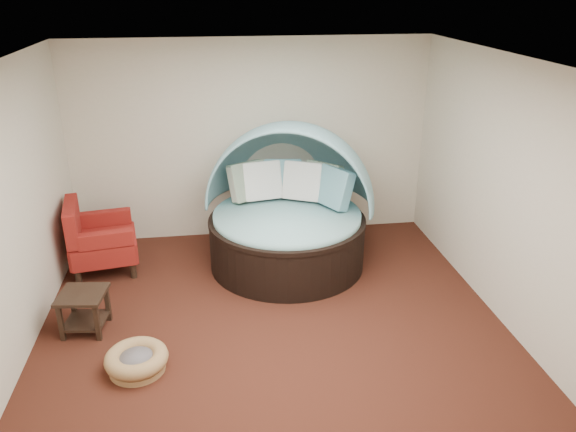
{
  "coord_description": "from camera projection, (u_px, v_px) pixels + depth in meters",
  "views": [
    {
      "loc": [
        -0.59,
        -5.14,
        3.49
      ],
      "look_at": [
        0.24,
        0.6,
        1.03
      ],
      "focal_mm": 35.0,
      "sensor_mm": 36.0,
      "label": 1
    }
  ],
  "objects": [
    {
      "name": "wall_back",
      "position": [
        251.0,
        141.0,
        7.86
      ],
      "size": [
        5.0,
        0.0,
        5.0
      ],
      "primitive_type": "plane",
      "rotation": [
        1.57,
        0.0,
        0.0
      ],
      "color": "beige",
      "rests_on": "floor"
    },
    {
      "name": "ceiling",
      "position": [
        271.0,
        62.0,
        5.03
      ],
      "size": [
        5.0,
        5.0,
        0.0
      ],
      "primitive_type": "plane",
      "rotation": [
        3.14,
        0.0,
        0.0
      ],
      "color": "white",
      "rests_on": "wall_back"
    },
    {
      "name": "canopy_daybed",
      "position": [
        288.0,
        200.0,
        7.22
      ],
      "size": [
        2.56,
        2.51,
        1.85
      ],
      "rotation": [
        0.0,
        0.0,
        -0.29
      ],
      "color": "black",
      "rests_on": "floor"
    },
    {
      "name": "wall_front",
      "position": [
        322.0,
        364.0,
        3.3
      ],
      "size": [
        5.0,
        0.0,
        5.0
      ],
      "primitive_type": "plane",
      "rotation": [
        -1.57,
        0.0,
        0.0
      ],
      "color": "beige",
      "rests_on": "floor"
    },
    {
      "name": "wall_right",
      "position": [
        508.0,
        194.0,
        5.91
      ],
      "size": [
        0.0,
        5.0,
        5.0
      ],
      "primitive_type": "plane",
      "rotation": [
        1.57,
        0.0,
        -1.57
      ],
      "color": "beige",
      "rests_on": "floor"
    },
    {
      "name": "pet_basket",
      "position": [
        137.0,
        360.0,
        5.39
      ],
      "size": [
        0.71,
        0.71,
        0.21
      ],
      "rotation": [
        0.0,
        0.0,
        0.19
      ],
      "color": "olive",
      "rests_on": "floor"
    },
    {
      "name": "side_table",
      "position": [
        84.0,
        306.0,
        5.94
      ],
      "size": [
        0.53,
        0.53,
        0.45
      ],
      "rotation": [
        0.0,
        0.0,
        -0.13
      ],
      "color": "black",
      "rests_on": "floor"
    },
    {
      "name": "floor",
      "position": [
        274.0,
        325.0,
        6.12
      ],
      "size": [
        5.0,
        5.0,
        0.0
      ],
      "primitive_type": "plane",
      "color": "#401D12",
      "rests_on": "ground"
    },
    {
      "name": "wall_left",
      "position": [
        7.0,
        221.0,
        5.25
      ],
      "size": [
        0.0,
        5.0,
        5.0
      ],
      "primitive_type": "plane",
      "rotation": [
        1.57,
        0.0,
        1.57
      ],
      "color": "beige",
      "rests_on": "floor"
    },
    {
      "name": "red_armchair",
      "position": [
        98.0,
        239.0,
        7.12
      ],
      "size": [
        0.94,
        0.94,
        0.96
      ],
      "rotation": [
        0.0,
        0.0,
        0.16
      ],
      "color": "black",
      "rests_on": "floor"
    }
  ]
}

